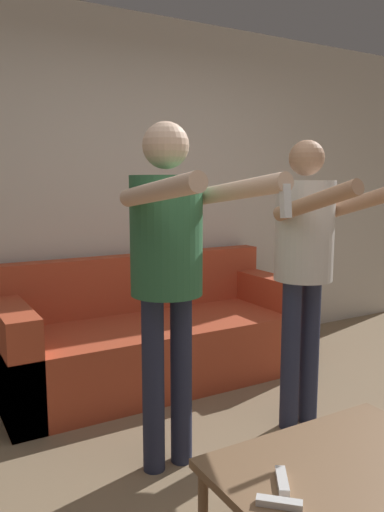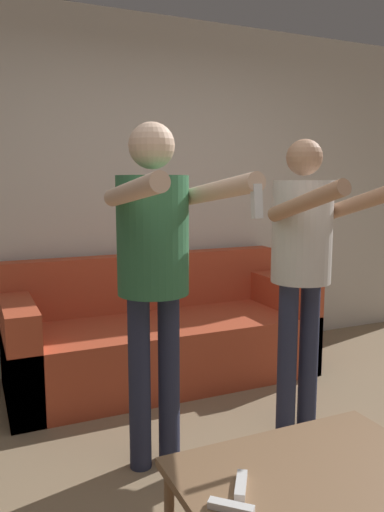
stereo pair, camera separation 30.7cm
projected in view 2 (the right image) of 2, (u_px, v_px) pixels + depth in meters
The scene contains 7 objects.
wall_back at pixel (133, 193), 3.92m from camera, with size 6.40×0.06×2.70m.
couch at pixel (161, 337), 3.68m from camera, with size 2.20×0.87×0.88m.
person_standing_left at pixel (155, 254), 2.39m from camera, with size 0.47×0.83×1.72m.
person_standing_right at pixel (304, 252), 2.76m from camera, with size 0.45×0.74×1.67m.
coffee_table at pixel (309, 479), 1.83m from camera, with size 0.98×0.62×0.39m.
remote_near at pixel (231, 507), 1.60m from camera, with size 0.13×0.13×0.02m.
remote_far at pixel (241, 485), 1.72m from camera, with size 0.11×0.14×0.02m.
Camera 2 is at (-1.18, -1.58, 1.44)m, focal length 35.00 mm.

